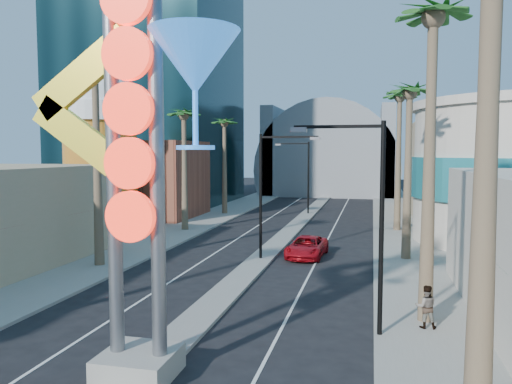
% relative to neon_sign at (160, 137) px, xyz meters
% --- Properties ---
extents(sidewalk_west, '(5.00, 100.00, 0.15)m').
position_rel_neon_sign_xyz_m(sidewalk_west, '(-10.32, 32.04, -7.23)').
color(sidewalk_west, gray).
rests_on(sidewalk_west, ground).
extents(sidewalk_east, '(5.00, 100.00, 0.15)m').
position_rel_neon_sign_xyz_m(sidewalk_east, '(8.68, 32.04, -7.23)').
color(sidewalk_east, gray).
rests_on(sidewalk_east, ground).
extents(median, '(1.60, 84.00, 0.15)m').
position_rel_neon_sign_xyz_m(median, '(-0.82, 35.04, -7.23)').
color(median, gray).
rests_on(median, ground).
extents(hotel_tower, '(20.00, 20.00, 50.00)m').
position_rel_neon_sign_xyz_m(hotel_tower, '(-22.82, 49.04, 17.69)').
color(hotel_tower, black).
rests_on(hotel_tower, ground).
extents(brick_filler_west, '(10.00, 10.00, 8.00)m').
position_rel_neon_sign_xyz_m(brick_filler_west, '(-16.82, 35.04, -3.31)').
color(brick_filler_west, brown).
rests_on(brick_filler_west, ground).
extents(filler_east, '(10.00, 20.00, 10.00)m').
position_rel_neon_sign_xyz_m(filler_east, '(15.18, 45.04, -2.31)').
color(filler_east, tan).
rests_on(filler_east, ground).
extents(beer_mug, '(7.00, 7.00, 14.50)m').
position_rel_neon_sign_xyz_m(beer_mug, '(-17.82, 27.04, 0.54)').
color(beer_mug, '#AF5117').
rests_on(beer_mug, ground).
extents(canopy, '(22.00, 16.00, 22.00)m').
position_rel_neon_sign_xyz_m(canopy, '(-0.82, 69.04, -3.00)').
color(canopy, slate).
rests_on(canopy, ground).
extents(neon_sign, '(6.53, 2.60, 12.55)m').
position_rel_neon_sign_xyz_m(neon_sign, '(0.00, 0.00, 0.00)').
color(neon_sign, gray).
rests_on(neon_sign, ground).
extents(streetlight_0, '(3.79, 0.25, 8.00)m').
position_rel_neon_sign_xyz_m(streetlight_0, '(-0.27, 17.04, -2.43)').
color(streetlight_0, black).
rests_on(streetlight_0, ground).
extents(streetlight_1, '(3.79, 0.25, 8.00)m').
position_rel_neon_sign_xyz_m(streetlight_1, '(-1.36, 41.04, -2.43)').
color(streetlight_1, black).
rests_on(streetlight_1, ground).
extents(streetlight_2, '(3.45, 0.25, 8.00)m').
position_rel_neon_sign_xyz_m(streetlight_2, '(5.91, 5.04, -2.47)').
color(streetlight_2, black).
rests_on(streetlight_2, ground).
extents(palm_1, '(2.40, 2.40, 12.70)m').
position_rel_neon_sign_xyz_m(palm_1, '(-9.82, 13.04, 3.52)').
color(palm_1, brown).
rests_on(palm_1, ground).
extents(palm_2, '(2.40, 2.40, 11.20)m').
position_rel_neon_sign_xyz_m(palm_2, '(-9.82, 27.04, 2.17)').
color(palm_2, brown).
rests_on(palm_2, ground).
extents(palm_3, '(2.40, 2.40, 11.20)m').
position_rel_neon_sign_xyz_m(palm_3, '(-9.82, 39.04, 2.17)').
color(palm_3, brown).
rests_on(palm_3, ground).
extents(palm_5, '(2.40, 2.40, 13.20)m').
position_rel_neon_sign_xyz_m(palm_5, '(8.18, 7.04, 3.96)').
color(palm_5, brown).
rests_on(palm_5, ground).
extents(palm_6, '(2.40, 2.40, 11.70)m').
position_rel_neon_sign_xyz_m(palm_6, '(8.18, 19.04, 2.62)').
color(palm_6, brown).
rests_on(palm_6, ground).
extents(palm_7, '(2.40, 2.40, 12.70)m').
position_rel_neon_sign_xyz_m(palm_7, '(8.18, 31.04, 3.52)').
color(palm_7, brown).
rests_on(palm_7, ground).
extents(red_pickup, '(2.57, 4.98, 1.34)m').
position_rel_neon_sign_xyz_m(red_pickup, '(1.92, 18.68, -6.64)').
color(red_pickup, '#B60E18').
rests_on(red_pickup, ground).
extents(pedestrian_b, '(0.84, 0.68, 1.66)m').
position_rel_neon_sign_xyz_m(pedestrian_b, '(8.11, 6.14, -6.33)').
color(pedestrian_b, gray).
rests_on(pedestrian_b, sidewalk_east).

